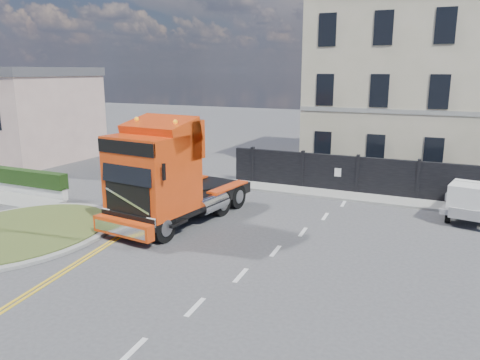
% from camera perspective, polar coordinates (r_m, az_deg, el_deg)
% --- Properties ---
extents(ground, '(120.00, 120.00, 0.00)m').
position_cam_1_polar(ground, '(18.68, -3.78, -6.82)').
color(ground, '#424244').
rests_on(ground, ground).
extents(traffic_island, '(6.80, 6.80, 0.17)m').
position_cam_1_polar(traffic_island, '(20.78, -25.30, -5.78)').
color(traffic_island, gray).
rests_on(traffic_island, ground).
extents(hedge_wall, '(8.00, 0.55, 1.35)m').
position_cam_1_polar(hedge_wall, '(27.88, -26.41, 0.12)').
color(hedge_wall, silver).
rests_on(hedge_wall, ground).
extents(seaside_bldg_pink, '(8.00, 8.00, 6.00)m').
position_cam_1_polar(seaside_bldg_pink, '(37.62, -24.71, 6.86)').
color(seaside_bldg_pink, beige).
rests_on(seaside_bldg_pink, ground).
extents(hoarding_fence, '(18.80, 0.25, 2.00)m').
position_cam_1_polar(hoarding_fence, '(25.05, 19.82, -0.00)').
color(hoarding_fence, black).
rests_on(hoarding_fence, ground).
extents(georgian_building, '(12.30, 10.30, 12.80)m').
position_cam_1_polar(georgian_building, '(31.99, 20.79, 11.28)').
color(georgian_building, beige).
rests_on(georgian_building, ground).
extents(pavement_far, '(20.00, 1.60, 0.12)m').
position_cam_1_polar(pavement_far, '(24.45, 18.17, -2.46)').
color(pavement_far, gray).
rests_on(pavement_far, ground).
extents(truck, '(3.58, 7.69, 4.45)m').
position_cam_1_polar(truck, '(19.60, -9.16, 0.07)').
color(truck, black).
rests_on(truck, ground).
extents(flatbed_pickup, '(2.40, 4.51, 1.78)m').
position_cam_1_polar(flatbed_pickup, '(22.38, 26.35, -2.24)').
color(flatbed_pickup, gray).
rests_on(flatbed_pickup, ground).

